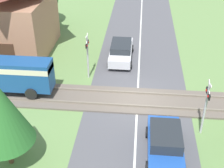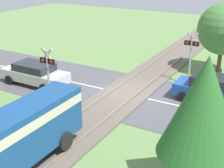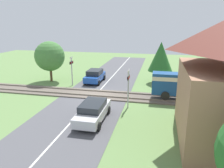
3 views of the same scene
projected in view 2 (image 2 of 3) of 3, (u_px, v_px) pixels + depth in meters
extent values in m
plane|color=#66894C|center=(126.00, 94.00, 18.21)|extent=(60.00, 60.00, 0.00)
cube|color=#515156|center=(126.00, 94.00, 18.20)|extent=(48.00, 6.40, 0.02)
cube|color=silver|center=(126.00, 94.00, 18.20)|extent=(48.00, 0.12, 0.00)
cube|color=#665B51|center=(126.00, 93.00, 18.18)|extent=(2.80, 48.00, 0.12)
cube|color=slate|center=(137.00, 94.00, 17.81)|extent=(0.10, 48.00, 0.12)
cube|color=slate|center=(115.00, 89.00, 18.47)|extent=(0.10, 48.00, 0.12)
cube|color=navy|center=(9.00, 141.00, 10.60)|extent=(1.35, 6.71, 1.90)
cube|color=beige|center=(7.00, 128.00, 10.40)|extent=(1.37, 6.71, 0.36)
cylinder|color=black|center=(66.00, 141.00, 12.35)|extent=(0.14, 0.76, 0.76)
cylinder|color=black|center=(38.00, 132.00, 13.01)|extent=(0.14, 0.76, 0.76)
cube|color=#1E4CA8|center=(210.00, 91.00, 17.08)|extent=(3.85, 1.66, 0.64)
cube|color=#23282D|center=(212.00, 81.00, 16.86)|extent=(2.12, 1.52, 0.55)
cylinder|color=black|center=(183.00, 97.00, 17.10)|extent=(0.60, 0.18, 0.60)
cylinder|color=black|center=(192.00, 87.00, 18.44)|extent=(0.60, 0.18, 0.60)
cube|color=silver|center=(35.00, 75.00, 19.39)|extent=(4.35, 1.64, 0.63)
cube|color=#23282D|center=(34.00, 67.00, 19.19)|extent=(2.39, 1.51, 0.47)
cylinder|color=black|center=(62.00, 80.00, 19.52)|extent=(0.60, 0.18, 0.60)
cylinder|color=black|center=(44.00, 89.00, 18.20)|extent=(0.60, 0.18, 0.60)
cylinder|color=black|center=(28.00, 72.00, 20.82)|extent=(0.60, 0.18, 0.60)
cylinder|color=black|center=(9.00, 80.00, 19.50)|extent=(0.60, 0.18, 0.60)
cylinder|color=#B7B7B7|center=(190.00, 59.00, 19.25)|extent=(0.12, 0.12, 3.16)
cube|color=black|center=(192.00, 43.00, 18.88)|extent=(0.90, 0.08, 0.28)
sphere|color=red|center=(196.00, 44.00, 18.75)|extent=(0.18, 0.18, 0.18)
sphere|color=red|center=(187.00, 43.00, 19.00)|extent=(0.18, 0.18, 0.18)
cube|color=silver|center=(192.00, 38.00, 18.76)|extent=(0.72, 0.04, 0.72)
cube|color=silver|center=(192.00, 38.00, 18.76)|extent=(0.72, 0.04, 0.72)
cylinder|color=#B7B7B7|center=(49.00, 80.00, 15.98)|extent=(0.12, 0.12, 3.16)
cube|color=black|center=(47.00, 61.00, 15.61)|extent=(0.90, 0.08, 0.28)
sphere|color=red|center=(43.00, 60.00, 15.73)|extent=(0.18, 0.18, 0.18)
sphere|color=red|center=(51.00, 62.00, 15.48)|extent=(0.18, 0.18, 0.18)
cube|color=silver|center=(47.00, 55.00, 15.49)|extent=(0.72, 0.04, 0.72)
cube|color=silver|center=(47.00, 55.00, 15.49)|extent=(0.72, 0.04, 0.72)
cone|color=#286628|center=(204.00, 107.00, 9.57)|extent=(2.77, 2.77, 3.32)
cylinder|color=brown|center=(219.00, 61.00, 21.57)|extent=(0.28, 0.28, 1.54)
sphere|color=#477F3D|center=(224.00, 29.00, 20.73)|extent=(3.48, 3.48, 3.48)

